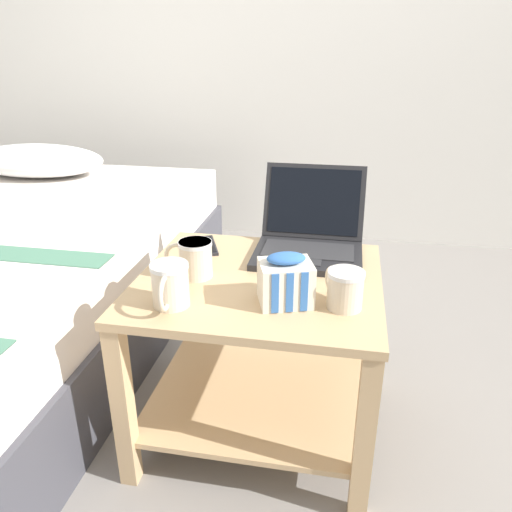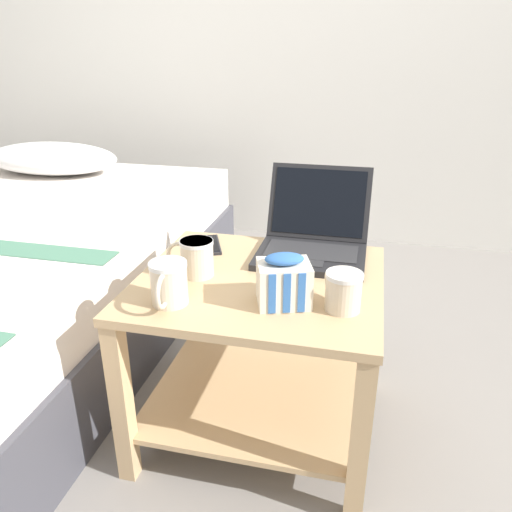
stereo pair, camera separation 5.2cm
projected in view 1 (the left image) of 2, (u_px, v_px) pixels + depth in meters
ground_plane at (259, 423)px, 1.48m from camera, size 8.00×8.00×0.00m
bedside_table at (259, 334)px, 1.36m from camera, size 0.63×0.58×0.48m
laptop at (310, 237)px, 1.44m from camera, size 0.30×0.33×0.22m
mug_front_left at (194, 257)px, 1.28m from camera, size 0.13×0.09×0.10m
mug_front_right at (170, 283)px, 1.14m from camera, size 0.09×0.13×0.10m
mug_mid_center at (344, 287)px, 1.13m from camera, size 0.09×0.11×0.09m
snack_bag at (286, 281)px, 1.15m from camera, size 0.14×0.13×0.13m
cell_phone at (203, 246)px, 1.49m from camera, size 0.13×0.16×0.01m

